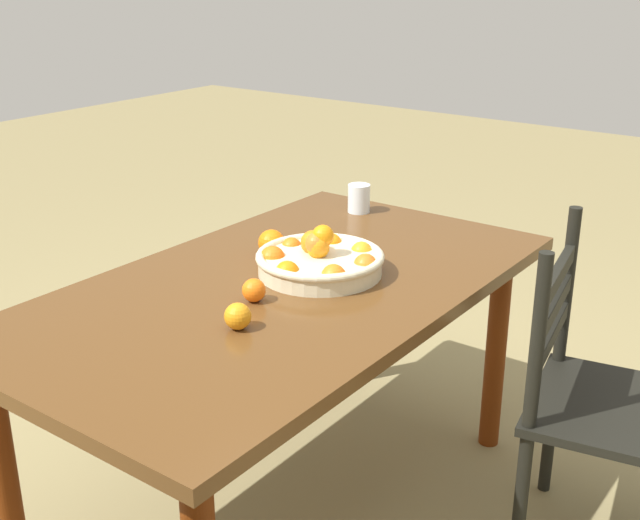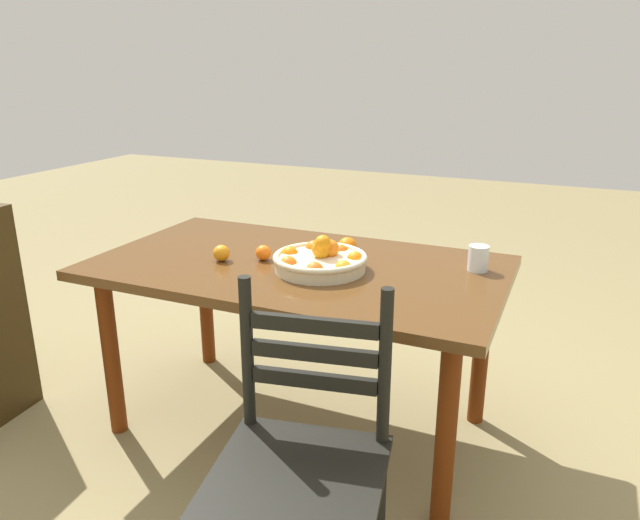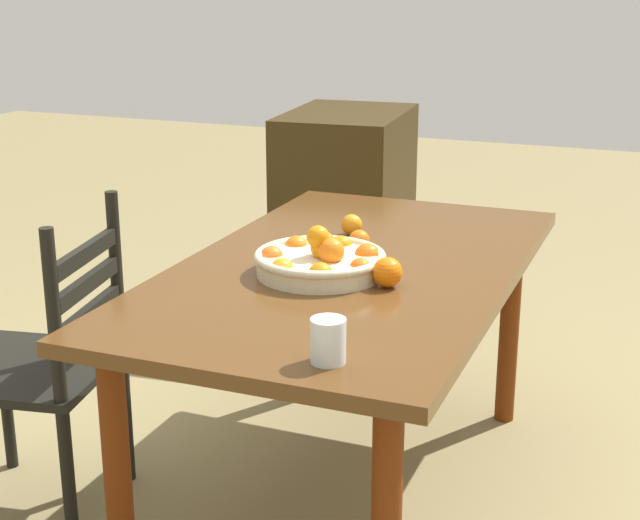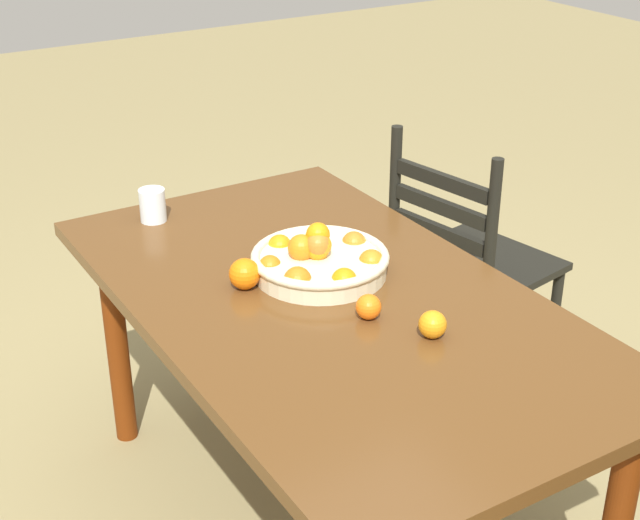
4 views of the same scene
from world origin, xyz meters
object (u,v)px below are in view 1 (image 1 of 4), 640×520
object	(u,v)px
fruit_bowl	(320,260)
chair_near_window	(602,403)
orange_loose_1	(272,243)
orange_loose_0	(254,290)
orange_loose_2	(238,316)
dining_table	(283,312)
drinking_glass	(359,198)

from	to	relation	value
fruit_bowl	chair_near_window	bearing A→B (deg)	109.92
orange_loose_1	fruit_bowl	bearing A→B (deg)	80.74
orange_loose_0	orange_loose_2	bearing A→B (deg)	27.50
dining_table	orange_loose_1	bearing A→B (deg)	-132.76
fruit_bowl	orange_loose_1	bearing A→B (deg)	-99.26
dining_table	orange_loose_0	bearing A→B (deg)	8.20
orange_loose_0	orange_loose_2	xyz separation A→B (m)	(0.14, 0.08, 0.00)
fruit_bowl	orange_loose_0	world-z (taller)	fruit_bowl
chair_near_window	orange_loose_2	distance (m)	0.99
orange_loose_1	orange_loose_2	size ratio (longest dim) A/B	1.22
orange_loose_1	orange_loose_2	world-z (taller)	orange_loose_1
orange_loose_2	orange_loose_1	bearing A→B (deg)	-149.53
dining_table	orange_loose_0	distance (m)	0.18
dining_table	orange_loose_2	xyz separation A→B (m)	(0.28, 0.10, 0.12)
chair_near_window	orange_loose_2	world-z (taller)	chair_near_window
orange_loose_0	orange_loose_2	world-z (taller)	orange_loose_2
orange_loose_0	orange_loose_2	size ratio (longest dim) A/B	0.94
dining_table	chair_near_window	world-z (taller)	chair_near_window
fruit_bowl	orange_loose_2	xyz separation A→B (m)	(0.40, 0.06, -0.01)
fruit_bowl	dining_table	bearing A→B (deg)	-19.39
dining_table	orange_loose_0	world-z (taller)	orange_loose_0
chair_near_window	orange_loose_0	distance (m)	0.96
dining_table	drinking_glass	bearing A→B (deg)	-163.58
orange_loose_1	chair_near_window	bearing A→B (deg)	104.06
chair_near_window	orange_loose_1	size ratio (longest dim) A/B	11.57
orange_loose_0	dining_table	bearing A→B (deg)	-171.80
drinking_glass	fruit_bowl	bearing A→B (deg)	23.28
dining_table	fruit_bowl	distance (m)	0.17
chair_near_window	fruit_bowl	xyz separation A→B (m)	(0.26, -0.73, 0.32)
fruit_bowl	drinking_glass	size ratio (longest dim) A/B	3.69
dining_table	orange_loose_2	distance (m)	0.32
chair_near_window	orange_loose_2	xyz separation A→B (m)	(0.66, -0.67, 0.31)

